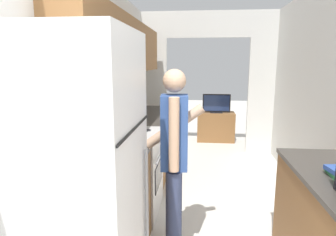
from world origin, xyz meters
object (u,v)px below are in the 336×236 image
(range_oven, at_px, (130,172))
(knife, at_px, (135,123))
(refrigerator, at_px, (73,196))
(person, at_px, (174,161))
(television, at_px, (216,104))
(tv_cabinet, at_px, (216,127))

(range_oven, distance_m, knife, 0.68)
(range_oven, bearing_deg, knife, 96.20)
(refrigerator, xyz_separation_m, person, (0.50, 0.82, -0.06))
(person, distance_m, knife, 1.40)
(person, bearing_deg, television, -12.00)
(refrigerator, xyz_separation_m, knife, (-0.10, 2.08, -0.01))
(range_oven, xyz_separation_m, television, (1.09, 3.11, 0.34))
(range_oven, relative_size, person, 0.65)
(tv_cabinet, bearing_deg, television, -90.00)
(range_oven, height_order, tv_cabinet, range_oven)
(person, height_order, knife, person)
(refrigerator, relative_size, television, 3.20)
(tv_cabinet, relative_size, knife, 2.48)
(person, bearing_deg, tv_cabinet, -11.91)
(refrigerator, bearing_deg, television, 77.47)
(range_oven, relative_size, television, 1.81)
(refrigerator, relative_size, knife, 5.87)
(knife, bearing_deg, television, 98.91)
(range_oven, distance_m, person, 1.00)
(range_oven, xyz_separation_m, knife, (-0.06, 0.52, 0.44))
(tv_cabinet, distance_m, knife, 2.93)
(person, relative_size, television, 2.81)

